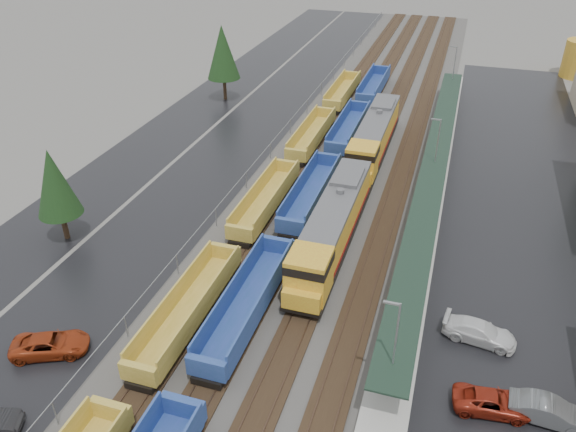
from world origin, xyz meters
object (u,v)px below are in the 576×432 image
at_px(locomotive_trail, 374,138).
at_px(parked_car_east_c, 480,332).
at_px(parked_car_west_c, 50,345).
at_px(parked_car_east_e, 549,412).
at_px(well_string_yellow, 233,246).
at_px(well_string_blue, 284,240).
at_px(parked_car_east_b, 492,402).
at_px(locomotive_lead, 332,228).

relative_size(locomotive_trail, parked_car_east_c, 4.07).
distance_m(parked_car_west_c, parked_car_east_c, 30.54).
bearing_deg(parked_car_east_e, well_string_yellow, 70.82).
height_order(well_string_yellow, well_string_blue, well_string_blue).
bearing_deg(parked_car_west_c, well_string_blue, -59.55).
relative_size(locomotive_trail, well_string_yellow, 0.21).
height_order(locomotive_trail, parked_car_east_c, locomotive_trail).
height_order(well_string_yellow, parked_car_east_b, well_string_yellow).
height_order(locomotive_trail, well_string_blue, locomotive_trail).
xyz_separation_m(locomotive_trail, parked_car_west_c, (-15.82, -39.10, -1.80)).
height_order(parked_car_east_c, parked_car_east_e, parked_car_east_e).
bearing_deg(well_string_yellow, locomotive_lead, 23.25).
distance_m(well_string_yellow, parked_car_west_c, 16.63).
xyz_separation_m(locomotive_trail, parked_car_east_e, (17.12, -34.83, -1.73)).
distance_m(parked_car_west_c, parked_car_east_b, 29.91).
relative_size(locomotive_lead, parked_car_west_c, 3.99).
distance_m(locomotive_lead, well_string_yellow, 8.81).
xyz_separation_m(locomotive_lead, locomotive_trail, (0.00, 21.00, 0.00)).
bearing_deg(locomotive_trail, well_string_yellow, -108.13).
bearing_deg(well_string_blue, parked_car_west_c, -124.93).
bearing_deg(parked_car_east_c, well_string_blue, 76.48).
bearing_deg(locomotive_lead, well_string_blue, -163.67).
distance_m(locomotive_lead, parked_car_west_c, 24.11).
distance_m(locomotive_trail, well_string_yellow, 25.75).
distance_m(parked_car_west_c, parked_car_east_e, 33.22).
height_order(parked_car_east_b, parked_car_east_e, parked_car_east_e).
xyz_separation_m(well_string_yellow, parked_car_east_e, (25.12, -10.40, -0.38)).
bearing_deg(locomotive_lead, well_string_yellow, -156.75).
bearing_deg(locomotive_lead, parked_car_east_c, -30.96).
xyz_separation_m(locomotive_lead, parked_car_east_e, (17.12, -13.83, -1.73)).
xyz_separation_m(well_string_blue, parked_car_east_e, (21.12, -12.66, -0.43)).
relative_size(parked_car_east_b, parked_car_east_c, 0.94).
bearing_deg(well_string_yellow, parked_car_east_e, -22.49).
xyz_separation_m(locomotive_lead, well_string_yellow, (-8.00, -3.44, -1.35)).
bearing_deg(locomotive_trail, parked_car_east_b, -68.48).
xyz_separation_m(locomotive_trail, well_string_yellow, (-8.00, -24.44, -1.35)).
relative_size(locomotive_trail, parked_car_east_b, 4.33).
height_order(locomotive_lead, parked_car_west_c, locomotive_lead).
distance_m(well_string_yellow, well_string_blue, 4.60).
bearing_deg(well_string_yellow, parked_car_east_b, -25.85).
xyz_separation_m(parked_car_west_c, parked_car_east_e, (32.94, 4.27, 0.07)).
bearing_deg(parked_car_east_e, parked_car_east_b, 96.18).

